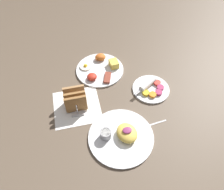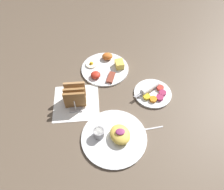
% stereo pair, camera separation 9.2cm
% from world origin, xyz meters
% --- Properties ---
extents(ground_plane, '(3.00, 3.00, 0.00)m').
position_xyz_m(ground_plane, '(0.00, 0.00, 0.00)').
color(ground_plane, brown).
extents(napkin_flat, '(0.22, 0.22, 0.00)m').
position_xyz_m(napkin_flat, '(-0.18, 0.00, 0.00)').
color(napkin_flat, white).
rests_on(napkin_flat, ground_plane).
extents(plate_breakfast, '(0.26, 0.26, 0.05)m').
position_xyz_m(plate_breakfast, '(-0.02, 0.22, 0.01)').
color(plate_breakfast, white).
rests_on(plate_breakfast, ground_plane).
extents(plate_condiments, '(0.20, 0.19, 0.04)m').
position_xyz_m(plate_condiments, '(0.20, 0.02, 0.01)').
color(plate_condiments, white).
rests_on(plate_condiments, ground_plane).
extents(plate_foreground, '(0.29, 0.29, 0.06)m').
position_xyz_m(plate_foreground, '(-0.01, -0.21, 0.01)').
color(plate_foreground, white).
rests_on(plate_foreground, ground_plane).
extents(toast_rack, '(0.10, 0.12, 0.10)m').
position_xyz_m(toast_rack, '(-0.18, 0.00, 0.05)').
color(toast_rack, '#B7B7BC').
rests_on(toast_rack, ground_plane).
extents(teaspoon, '(0.13, 0.02, 0.01)m').
position_xyz_m(teaspoon, '(0.12, -0.18, 0.00)').
color(teaspoon, silver).
rests_on(teaspoon, ground_plane).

